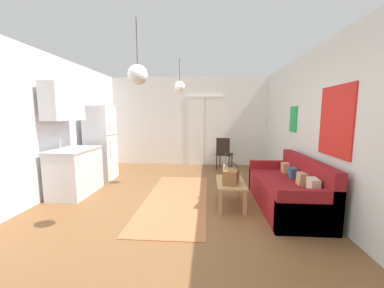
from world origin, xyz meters
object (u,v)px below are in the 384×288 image
(coffee_table, at_px, (230,185))
(pendant_lamp_far, at_px, (180,86))
(accent_chair, at_px, (224,152))
(pendant_lamp_near, at_px, (138,75))
(handbag, at_px, (231,176))
(bamboo_vase, at_px, (225,171))
(couch, at_px, (289,191))
(refrigerator, at_px, (101,143))

(coffee_table, xyz_separation_m, pendant_lamp_far, (-0.99, 1.00, 1.78))
(accent_chair, height_order, pendant_lamp_near, pendant_lamp_near)
(coffee_table, xyz_separation_m, handbag, (-0.00, -0.12, 0.19))
(handbag, bearing_deg, accent_chair, 88.50)
(bamboo_vase, bearing_deg, pendant_lamp_far, 140.56)
(accent_chair, height_order, pendant_lamp_far, pendant_lamp_far)
(couch, xyz_separation_m, bamboo_vase, (-1.06, 0.25, 0.26))
(couch, bearing_deg, pendant_lamp_far, 153.20)
(couch, relative_size, coffee_table, 2.28)
(coffee_table, xyz_separation_m, pendant_lamp_near, (-1.25, -1.04, 1.68))
(coffee_table, height_order, bamboo_vase, bamboo_vase)
(accent_chair, xyz_separation_m, pendant_lamp_near, (-1.31, -3.64, 1.53))
(pendant_lamp_near, distance_m, pendant_lamp_far, 2.06)
(coffee_table, bearing_deg, pendant_lamp_far, 134.49)
(accent_chair, bearing_deg, bamboo_vase, 105.56)
(couch, height_order, refrigerator, refrigerator)
(couch, relative_size, bamboo_vase, 4.36)
(handbag, xyz_separation_m, refrigerator, (-2.95, 1.57, 0.33))
(couch, relative_size, accent_chair, 2.13)
(bamboo_vase, bearing_deg, accent_chair, 86.65)
(pendant_lamp_near, xyz_separation_m, pendant_lamp_far, (0.26, 2.04, 0.10))
(coffee_table, distance_m, accent_chair, 2.60)
(accent_chair, distance_m, pendant_lamp_far, 2.52)
(coffee_table, bearing_deg, bamboo_vase, 105.72)
(bamboo_vase, relative_size, refrigerator, 0.25)
(couch, height_order, pendant_lamp_far, pendant_lamp_far)
(pendant_lamp_far, bearing_deg, coffee_table, -45.51)
(handbag, xyz_separation_m, pendant_lamp_far, (-0.98, 1.13, 1.59))
(bamboo_vase, relative_size, pendant_lamp_near, 0.57)
(bamboo_vase, xyz_separation_m, accent_chair, (0.14, 2.35, -0.04))
(refrigerator, height_order, accent_chair, refrigerator)
(couch, xyz_separation_m, refrigerator, (-3.94, 1.44, 0.60))
(pendant_lamp_far, bearing_deg, pendant_lamp_near, -97.20)
(couch, relative_size, handbag, 5.19)
(handbag, distance_m, pendant_lamp_near, 2.15)
(handbag, xyz_separation_m, accent_chair, (0.07, 2.72, -0.04))
(coffee_table, height_order, accent_chair, accent_chair)
(pendant_lamp_near, bearing_deg, handbag, 36.43)
(pendant_lamp_near, bearing_deg, couch, 25.07)
(couch, xyz_separation_m, pendant_lamp_near, (-2.24, -1.05, 1.76))
(bamboo_vase, distance_m, handbag, 0.38)
(couch, bearing_deg, bamboo_vase, 167.00)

